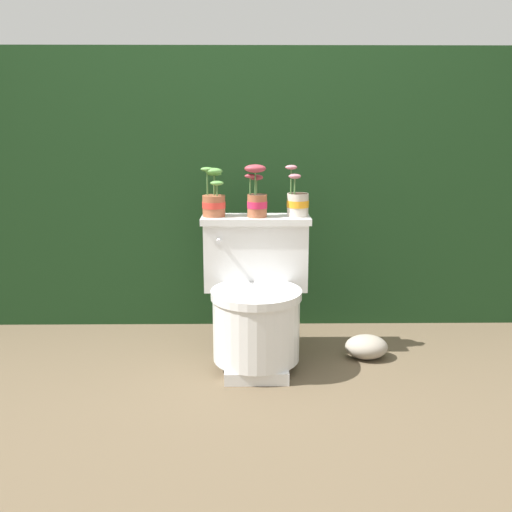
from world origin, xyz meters
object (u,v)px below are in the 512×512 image
Objects in this scene: potted_plant_left at (214,200)px; garden_stone at (366,347)px; potted_plant_midleft at (257,197)px; potted_plant_middle at (297,202)px; toilet at (256,300)px.

garden_stone is at bearing -8.35° from potted_plant_left.
potted_plant_midleft is at bearing -6.19° from potted_plant_left.
potted_plant_left is 0.39m from potted_plant_middle.
potted_plant_middle is (0.19, 0.14, 0.43)m from toilet.
garden_stone is (0.52, 0.04, -0.25)m from toilet.
potted_plant_left is 0.94× the size of potted_plant_midleft.
potted_plant_middle is at bearing 4.52° from potted_plant_midleft.
potted_plant_midleft is 1.19× the size of garden_stone.
garden_stone is at bearing -16.67° from potted_plant_middle.
potted_plant_midleft is (0.20, -0.02, 0.02)m from potted_plant_left.
toilet is at bearing -91.89° from potted_plant_midleft.
potted_plant_left is (-0.19, 0.15, 0.44)m from toilet.
potted_plant_left is 1.00m from garden_stone.
garden_stone is (0.33, -0.10, -0.68)m from potted_plant_middle.
potted_plant_midleft is 0.19m from potted_plant_middle.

